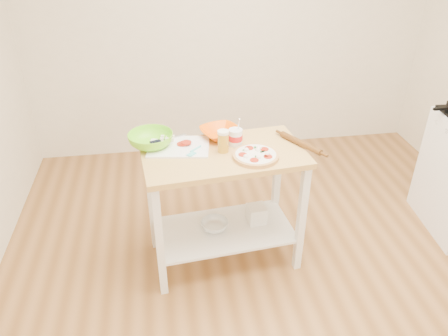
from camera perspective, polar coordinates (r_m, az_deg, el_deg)
name	(u,v)px	position (r m, az deg, el deg)	size (l,w,h in m)	color
room_shell	(302,115)	(2.32, 10.13, 6.83)	(4.04, 4.54, 2.74)	#9D6B3A
prep_island	(224,185)	(2.99, -0.02, -2.24)	(1.12, 0.68, 0.90)	tan
pizza	(256,155)	(2.80, 4.15, 1.67)	(0.30, 0.30, 0.05)	tan
cutting_board	(179,146)	(2.94, -5.96, 2.87)	(0.44, 0.36, 0.04)	white
spatula	(194,151)	(2.85, -3.97, 2.20)	(0.11, 0.14, 0.01)	#53DAD8
knife	(163,140)	(3.01, -7.93, 3.69)	(0.26, 0.12, 0.01)	silver
orange_bowl	(220,133)	(3.04, -0.48, 4.63)	(0.27, 0.27, 0.07)	#FF6103
green_bowl	(151,140)	(2.95, -9.54, 3.64)	(0.30, 0.30, 0.09)	#78E21F
beer_pint	(223,141)	(2.84, -0.11, 3.53)	(0.07, 0.07, 0.15)	#BE8D22
yogurt_tub	(235,137)	(2.93, 1.51, 4.05)	(0.09, 0.09, 0.20)	white
rolling_pin	(301,143)	(2.97, 9.99, 3.20)	(0.04, 0.04, 0.35)	brown
shelf_glass_bowl	(215,225)	(3.20, -1.24, -7.48)	(0.20, 0.20, 0.06)	silver
shelf_bin	(256,214)	(3.26, 4.26, -6.00)	(0.13, 0.13, 0.13)	white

